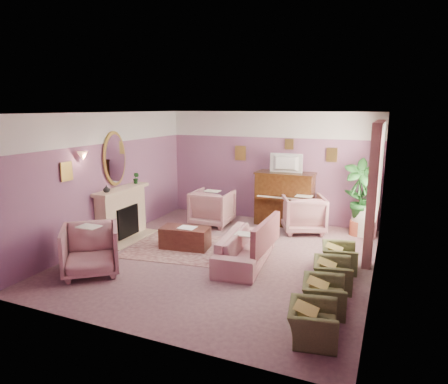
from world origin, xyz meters
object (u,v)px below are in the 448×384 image
at_px(television, 285,162).
at_px(olive_chair_c, 332,270).
at_px(piano, 285,199).
at_px(olive_chair_a, 313,317).
at_px(olive_chair_b, 324,291).
at_px(side_table, 363,220).
at_px(floral_armchair_right, 303,212).
at_px(olive_chair_d, 339,253).
at_px(floral_armchair_left, 212,206).
at_px(floral_armchair_front, 90,247).
at_px(sofa, 246,242).
at_px(coffee_table, 185,238).

xyz_separation_m(television, olive_chair_c, (1.65, -3.17, -1.30)).
height_order(piano, olive_chair_a, piano).
relative_size(olive_chair_b, side_table, 1.00).
height_order(floral_armchair_right, olive_chair_c, floral_armchair_right).
distance_m(piano, olive_chair_d, 2.93).
bearing_deg(television, olive_chair_c, -62.44).
height_order(floral_armchair_left, floral_armchair_front, same).
relative_size(television, sofa, 0.41).
xyz_separation_m(olive_chair_b, side_table, (0.24, 3.94, 0.05)).
relative_size(sofa, olive_chair_c, 2.81).
xyz_separation_m(floral_armchair_right, olive_chair_b, (1.09, -3.62, -0.18)).
bearing_deg(floral_armchair_front, television, 61.07).
distance_m(olive_chair_c, side_table, 3.13).
relative_size(olive_chair_c, side_table, 1.00).
distance_m(television, floral_armchair_left, 2.11).
bearing_deg(coffee_table, olive_chair_d, 2.26).
distance_m(floral_armchair_left, olive_chair_a, 5.29).
relative_size(television, coffee_table, 0.80).
relative_size(coffee_table, floral_armchair_right, 1.03).
bearing_deg(olive_chair_a, piano, 108.79).
height_order(television, olive_chair_d, television).
xyz_separation_m(coffee_table, olive_chair_a, (3.11, -2.34, 0.08)).
bearing_deg(olive_chair_c, television, 117.56).
bearing_deg(floral_armchair_left, floral_armchair_right, 7.96).
bearing_deg(floral_armchair_front, sofa, 33.66).
bearing_deg(side_table, floral_armchair_front, -135.17).
relative_size(piano, olive_chair_a, 2.00).
bearing_deg(olive_chair_a, olive_chair_b, 90.00).
height_order(piano, television, television).
distance_m(olive_chair_a, olive_chair_d, 2.46).
height_order(television, coffee_table, television).
xyz_separation_m(floral_armchair_right, olive_chair_a, (1.09, -4.44, -0.18)).
relative_size(piano, television, 1.75).
xyz_separation_m(floral_armchair_front, olive_chair_c, (4.01, 1.11, -0.18)).
relative_size(television, olive_chair_b, 1.14).
bearing_deg(floral_armchair_front, olive_chair_c, 15.41).
bearing_deg(sofa, olive_chair_b, -37.18).
xyz_separation_m(television, olive_chair_d, (1.65, -2.35, -1.30)).
height_order(olive_chair_c, side_table, side_table).
bearing_deg(piano, floral_armchair_left, -156.14).
bearing_deg(olive_chair_a, television, 108.98).
bearing_deg(coffee_table, floral_armchair_right, 46.07).
bearing_deg(floral_armchair_front, olive_chair_a, -7.57).
distance_m(sofa, olive_chair_b, 2.11).
bearing_deg(olive_chair_a, floral_armchair_right, 103.77).
bearing_deg(floral_armchair_left, olive_chair_d, -26.71).
bearing_deg(olive_chair_b, side_table, 86.55).
relative_size(piano, coffee_table, 1.40).
relative_size(olive_chair_a, olive_chair_d, 1.00).
xyz_separation_m(piano, olive_chair_c, (1.65, -3.22, -0.35)).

